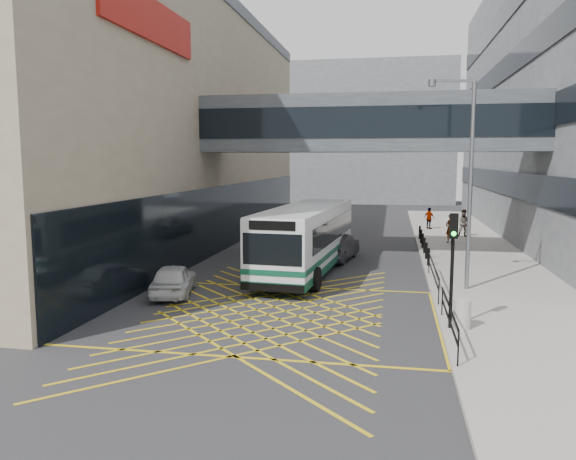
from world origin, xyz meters
The scene contains 18 objects.
ground centered at (0.00, 0.00, 0.00)m, with size 120.00×120.00×0.00m, color #333335.
building_whsmith centered at (-17.98, 16.00, 8.00)m, with size 24.17×42.00×16.00m.
building_far centered at (-2.00, 60.00, 9.00)m, with size 28.00×16.00×18.00m, color slate.
skybridge centered at (3.00, 12.00, 7.50)m, with size 20.00×4.10×3.00m.
pavement centered at (9.00, 15.00, 0.08)m, with size 6.00×54.00×0.16m, color #A39E95.
box_junction centered at (0.00, 0.00, 0.00)m, with size 12.00×9.00×0.01m.
bus centered at (0.21, 7.92, 1.76)m, with size 3.64×11.91×3.29m.
car_white centered at (-4.50, 2.21, 0.66)m, with size 1.71×4.18×1.33m, color silver.
car_dark centered at (1.35, 11.49, 0.77)m, with size 1.92×4.90×1.53m, color black.
car_silver centered at (-0.05, 19.62, 0.74)m, with size 2.00×4.74×1.47m, color #969A9F.
traffic_light centered at (6.28, -1.11, 2.60)m, with size 0.27×0.43×3.75m.
street_lamp centered at (7.32, 4.85, 5.08)m, with size 1.96×0.60×8.64m.
litter_bin centered at (6.65, -1.02, 0.63)m, with size 0.55×0.55×0.95m, color #ADA89E.
kerb_railings centered at (6.15, 1.78, 0.88)m, with size 0.05×12.54×1.00m.
bollards centered at (6.25, 15.00, 0.61)m, with size 0.14×10.14×0.90m.
pedestrian_a centered at (8.12, 18.61, 1.10)m, with size 0.75×0.53×1.88m, color gray.
pedestrian_b centered at (9.38, 21.64, 1.12)m, with size 0.94×0.55×1.93m, color gray.
pedestrian_c centered at (7.24, 25.95, 1.00)m, with size 0.99×0.48×1.67m, color gray.
Camera 1 is at (4.36, -19.32, 5.57)m, focal length 35.00 mm.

